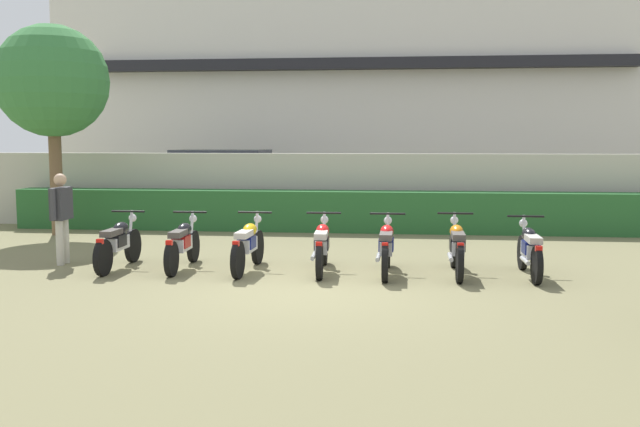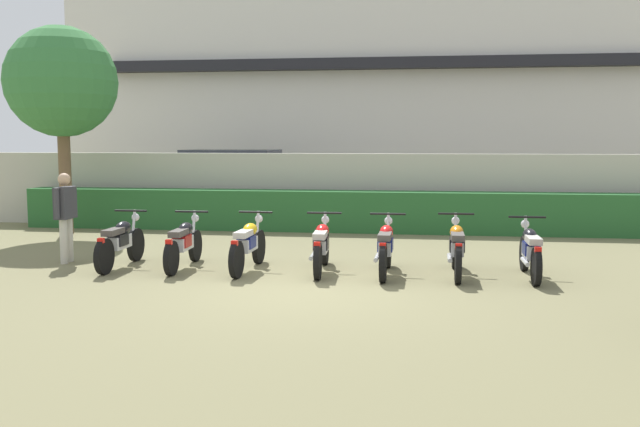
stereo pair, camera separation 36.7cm
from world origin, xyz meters
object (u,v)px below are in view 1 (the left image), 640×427
object	(u,v)px
motorcycle_in_row_1	(183,244)
motorcycle_in_row_2	(248,245)
parked_car	(227,182)
motorcycle_in_row_4	(386,247)
motorcycle_in_row_0	(118,243)
motorcycle_in_row_3	(322,245)
motorcycle_in_row_6	(530,250)
inspector_person	(61,211)
motorcycle_in_row_5	(457,247)
tree_near_inspector	(52,82)

from	to	relation	value
motorcycle_in_row_1	motorcycle_in_row_2	world-z (taller)	motorcycle_in_row_2
parked_car	motorcycle_in_row_4	bearing A→B (deg)	-58.34
motorcycle_in_row_0	motorcycle_in_row_3	xyz separation A→B (m)	(3.50, 0.09, -0.00)
motorcycle_in_row_2	motorcycle_in_row_3	size ratio (longest dim) A/B	1.01
motorcycle_in_row_0	motorcycle_in_row_6	bearing A→B (deg)	-89.33
motorcycle_in_row_2	inspector_person	xyz separation A→B (m)	(-3.41, 0.28, 0.50)
motorcycle_in_row_3	motorcycle_in_row_5	xyz separation A→B (m)	(2.22, -0.01, 0.01)
motorcycle_in_row_3	motorcycle_in_row_4	world-z (taller)	motorcycle_in_row_4
motorcycle_in_row_2	motorcycle_in_row_4	distance (m)	2.32
parked_car	motorcycle_in_row_5	xyz separation A→B (m)	(5.99, -8.79, -0.48)
motorcycle_in_row_3	motorcycle_in_row_5	size ratio (longest dim) A/B	0.98
motorcycle_in_row_0	motorcycle_in_row_3	bearing A→B (deg)	-88.17
motorcycle_in_row_5	inspector_person	world-z (taller)	inspector_person
motorcycle_in_row_1	motorcycle_in_row_2	size ratio (longest dim) A/B	0.98
motorcycle_in_row_5	motorcycle_in_row_6	bearing A→B (deg)	-91.09
motorcycle_in_row_0	motorcycle_in_row_2	bearing A→B (deg)	-88.92
motorcycle_in_row_4	motorcycle_in_row_5	size ratio (longest dim) A/B	0.96
parked_car	motorcycle_in_row_3	bearing A→B (deg)	-63.71
motorcycle_in_row_4	motorcycle_in_row_6	xyz separation A→B (m)	(2.30, 0.05, -0.01)
motorcycle_in_row_1	motorcycle_in_row_4	size ratio (longest dim) A/B	1.01
tree_near_inspector	motorcycle_in_row_3	world-z (taller)	tree_near_inspector
motorcycle_in_row_6	inspector_person	world-z (taller)	inspector_person
tree_near_inspector	motorcycle_in_row_5	bearing A→B (deg)	-23.58
motorcycle_in_row_2	inspector_person	size ratio (longest dim) A/B	1.20
motorcycle_in_row_3	inspector_person	xyz separation A→B (m)	(-4.65, 0.22, 0.50)
motorcycle_in_row_0	motorcycle_in_row_1	bearing A→B (deg)	-84.81
motorcycle_in_row_1	motorcycle_in_row_3	size ratio (longest dim) A/B	0.99
parked_car	motorcycle_in_row_0	bearing A→B (deg)	-85.18
motorcycle_in_row_4	inspector_person	bearing A→B (deg)	88.03
motorcycle_in_row_2	inspector_person	world-z (taller)	inspector_person
motorcycle_in_row_6	motorcycle_in_row_1	bearing A→B (deg)	89.89
motorcycle_in_row_0	inspector_person	distance (m)	1.29
motorcycle_in_row_6	motorcycle_in_row_0	bearing A→B (deg)	90.76
tree_near_inspector	motorcycle_in_row_1	size ratio (longest dim) A/B	2.51
motorcycle_in_row_0	motorcycle_in_row_5	distance (m)	5.72
motorcycle_in_row_0	motorcycle_in_row_1	xyz separation A→B (m)	(1.10, 0.09, -0.01)
motorcycle_in_row_1	inspector_person	world-z (taller)	inspector_person
tree_near_inspector	motorcycle_in_row_5	xyz separation A→B (m)	(8.77, -3.83, -3.04)
parked_car	inspector_person	size ratio (longest dim) A/B	2.85
motorcycle_in_row_6	inspector_person	distance (m)	8.04
motorcycle_in_row_0	motorcycle_in_row_5	bearing A→B (deg)	-88.83
tree_near_inspector	motorcycle_in_row_2	size ratio (longest dim) A/B	2.47
motorcycle_in_row_3	inspector_person	bearing A→B (deg)	84.94
parked_car	motorcycle_in_row_6	size ratio (longest dim) A/B	2.53
motorcycle_in_row_0	inspector_person	world-z (taller)	inspector_person
parked_car	motorcycle_in_row_3	size ratio (longest dim) A/B	2.38
tree_near_inspector	motorcycle_in_row_4	world-z (taller)	tree_near_inspector
motorcycle_in_row_1	motorcycle_in_row_5	distance (m)	4.61
motorcycle_in_row_6	parked_car	bearing A→B (deg)	39.37
parked_car	motorcycle_in_row_1	world-z (taller)	parked_car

